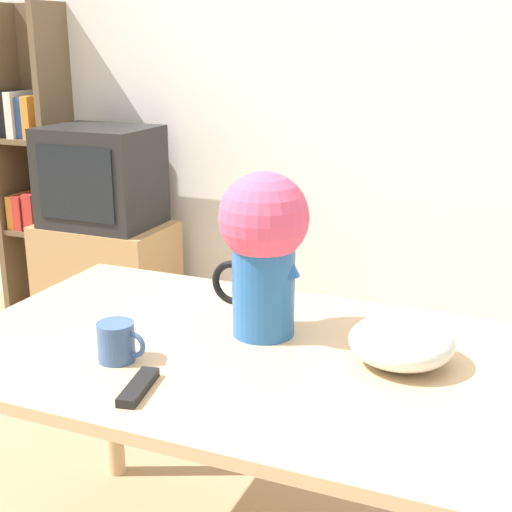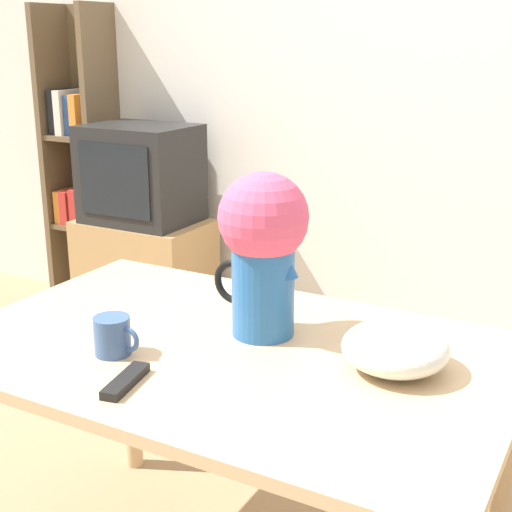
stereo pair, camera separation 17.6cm
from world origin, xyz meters
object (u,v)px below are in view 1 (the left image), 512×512
(coffee_mug, at_px, (117,342))
(tv_set, at_px, (101,177))
(flower_vase, at_px, (263,241))
(white_bowl, at_px, (402,342))

(coffee_mug, distance_m, tv_set, 1.91)
(flower_vase, relative_size, coffee_mug, 3.42)
(white_bowl, xyz_separation_m, tv_set, (-1.72, 1.32, 0.03))
(flower_vase, height_order, coffee_mug, flower_vase)
(coffee_mug, xyz_separation_m, tv_set, (-1.11, 1.55, 0.04))
(white_bowl, bearing_deg, coffee_mug, -158.56)
(flower_vase, distance_m, tv_set, 1.88)
(flower_vase, xyz_separation_m, tv_set, (-1.36, 1.28, -0.16))
(coffee_mug, height_order, tv_set, tv_set)
(coffee_mug, bearing_deg, tv_set, 125.60)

